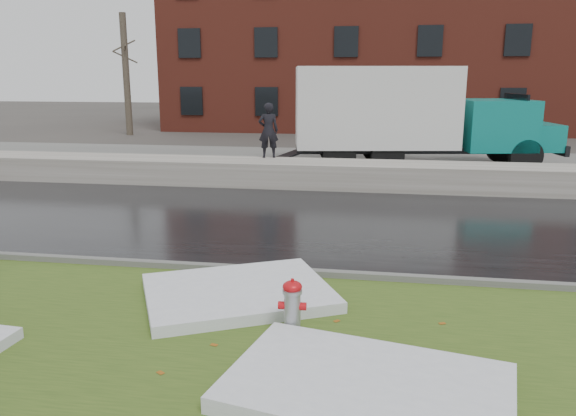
# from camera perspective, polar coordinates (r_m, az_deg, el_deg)

# --- Properties ---
(ground) EXTENTS (120.00, 120.00, 0.00)m
(ground) POSITION_cam_1_polar(r_m,az_deg,el_deg) (8.39, -3.59, -9.16)
(ground) COLOR #47423D
(ground) RESTS_ON ground
(verge) EXTENTS (60.00, 4.50, 0.04)m
(verge) POSITION_cam_1_polar(r_m,az_deg,el_deg) (7.28, -5.82, -12.69)
(verge) COLOR #344E1A
(verge) RESTS_ON ground
(road) EXTENTS (60.00, 7.00, 0.03)m
(road) POSITION_cam_1_polar(r_m,az_deg,el_deg) (12.60, 0.93, -1.38)
(road) COLOR black
(road) RESTS_ON ground
(parking_lot) EXTENTS (60.00, 9.00, 0.03)m
(parking_lot) POSITION_cam_1_polar(r_m,az_deg,el_deg) (20.88, 4.33, 4.45)
(parking_lot) COLOR slate
(parking_lot) RESTS_ON ground
(curb) EXTENTS (60.00, 0.15, 0.14)m
(curb) POSITION_cam_1_polar(r_m,az_deg,el_deg) (9.28, -2.23, -6.44)
(curb) COLOR slate
(curb) RESTS_ON ground
(snowbank) EXTENTS (60.00, 1.60, 0.75)m
(snowbank) POSITION_cam_1_polar(r_m,az_deg,el_deg) (16.60, 3.05, 3.45)
(snowbank) COLOR #B4ADA4
(snowbank) RESTS_ON ground
(brick_building) EXTENTS (26.00, 12.00, 10.00)m
(brick_building) POSITION_cam_1_polar(r_m,az_deg,el_deg) (37.60, 10.00, 15.81)
(brick_building) COLOR maroon
(brick_building) RESTS_ON ground
(bg_tree_left) EXTENTS (1.40, 1.62, 6.50)m
(bg_tree_left) POSITION_cam_1_polar(r_m,az_deg,el_deg) (32.61, -16.13, 12.99)
(bg_tree_left) COLOR brown
(bg_tree_left) RESTS_ON ground
(bg_tree_center) EXTENTS (1.40, 1.62, 6.50)m
(bg_tree_center) POSITION_cam_1_polar(r_m,az_deg,el_deg) (34.45, -3.87, 13.45)
(bg_tree_center) COLOR brown
(bg_tree_center) RESTS_ON ground
(fire_hydrant) EXTENTS (0.35, 0.30, 0.73)m
(fire_hydrant) POSITION_cam_1_polar(r_m,az_deg,el_deg) (7.06, 0.44, -9.80)
(fire_hydrant) COLOR #999BA1
(fire_hydrant) RESTS_ON verge
(box_truck) EXTENTS (10.69, 3.89, 3.53)m
(box_truck) POSITION_cam_1_polar(r_m,az_deg,el_deg) (20.40, 11.95, 9.23)
(box_truck) COLOR black
(box_truck) RESTS_ON ground
(worker) EXTENTS (0.69, 0.53, 1.67)m
(worker) POSITION_cam_1_polar(r_m,az_deg,el_deg) (17.27, -2.01, 7.89)
(worker) COLOR black
(worker) RESTS_ON snowbank
(snow_patch_near) EXTENTS (3.22, 2.95, 0.16)m
(snow_patch_near) POSITION_cam_1_polar(r_m,az_deg,el_deg) (8.30, -5.10, -8.55)
(snow_patch_near) COLOR silver
(snow_patch_near) RESTS_ON verge
(snow_patch_side) EXTENTS (3.12, 2.36, 0.18)m
(snow_patch_side) POSITION_cam_1_polar(r_m,az_deg,el_deg) (6.00, 8.05, -17.61)
(snow_patch_side) COLOR silver
(snow_patch_side) RESTS_ON verge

